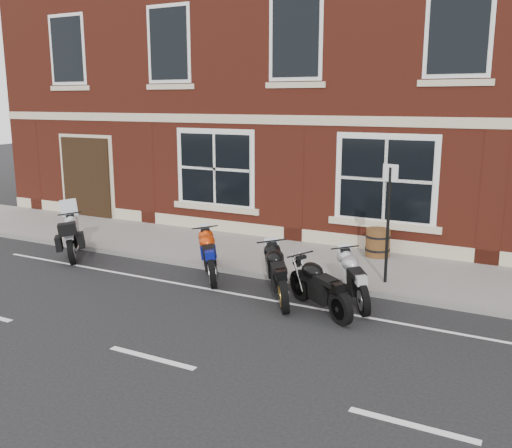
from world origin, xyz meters
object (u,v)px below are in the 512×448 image
object	(u,v)px
moto_naked_black	(320,284)
parking_sign	(388,215)
moto_sport_red	(211,253)
barrel_planter	(378,243)
moto_touring_silver	(74,235)
moto_sport_black	(280,272)
moto_sport_silver	(356,277)

from	to	relation	value
moto_naked_black	parking_sign	xyz separation A→B (m)	(0.72, 1.96, 1.04)
moto_sport_red	barrel_planter	xyz separation A→B (m)	(2.92, 3.06, -0.08)
moto_touring_silver	moto_naked_black	distance (m)	7.02
moto_sport_black	parking_sign	bearing A→B (deg)	12.32
parking_sign	barrel_planter	bearing A→B (deg)	129.97
barrel_planter	moto_sport_silver	bearing A→B (deg)	-81.61
parking_sign	moto_sport_red	bearing A→B (deg)	-143.87
moto_naked_black	parking_sign	size ratio (longest dim) A/B	0.68
parking_sign	moto_touring_silver	bearing A→B (deg)	-151.58
moto_touring_silver	moto_sport_black	xyz separation A→B (m)	(6.03, -0.43, -0.00)
moto_touring_silver	parking_sign	distance (m)	7.87
moto_touring_silver	moto_naked_black	bearing A→B (deg)	-48.41
moto_sport_red	parking_sign	xyz separation A→B (m)	(3.66, 1.11, 1.02)
moto_sport_red	moto_naked_black	distance (m)	3.06
moto_sport_black	moto_naked_black	world-z (taller)	moto_sport_black
moto_sport_red	moto_sport_black	world-z (taller)	moto_sport_black
moto_sport_black	moto_touring_silver	bearing A→B (deg)	143.19
moto_sport_silver	moto_sport_black	bearing A→B (deg)	167.84
moto_sport_silver	moto_naked_black	distance (m)	0.90
moto_sport_silver	moto_sport_red	bearing A→B (deg)	146.94
barrel_planter	moto_sport_black	bearing A→B (deg)	-104.53
moto_touring_silver	moto_naked_black	world-z (taller)	moto_touring_silver
moto_sport_black	moto_sport_silver	xyz separation A→B (m)	(1.40, 0.51, -0.04)
barrel_planter	parking_sign	world-z (taller)	parking_sign
moto_sport_black	moto_sport_red	bearing A→B (deg)	131.32
barrel_planter	parking_sign	xyz separation A→B (m)	(0.74, -1.95, 1.11)
moto_sport_silver	barrel_planter	distance (m)	3.16
moto_touring_silver	moto_sport_red	distance (m)	4.05
moto_touring_silver	barrel_planter	xyz separation A→B (m)	(6.97, 3.20, -0.10)
moto_naked_black	parking_sign	world-z (taller)	parking_sign
moto_naked_black	moto_sport_silver	bearing A→B (deg)	7.19
barrel_planter	parking_sign	bearing A→B (deg)	-69.26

